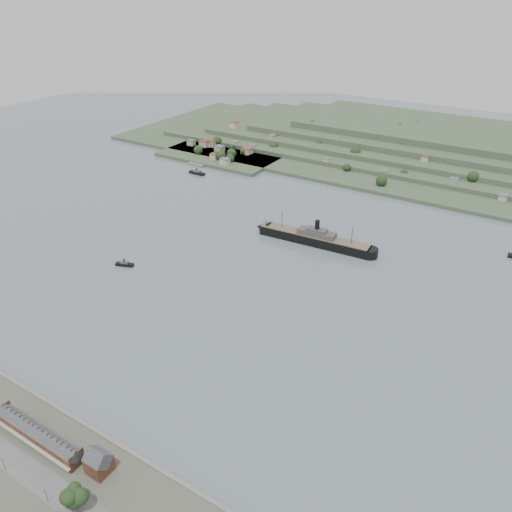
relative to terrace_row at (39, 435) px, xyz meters
The scene contains 9 objects.
ground 168.46m from the terrace_row, 86.59° to the left, with size 1400.00×1400.00×0.00m, color slate.
near_shore 22.02m from the terrace_row, 61.90° to the right, with size 220.00×80.00×2.60m.
terrace_row is the anchor object (origin of this frame).
gabled_building 37.74m from the terrace_row, ahead, with size 10.40×10.18×14.09m.
far_peninsula 562.42m from the terrace_row, 86.14° to the left, with size 760.00×309.00×30.00m.
steamship 263.43m from the terrace_row, 86.57° to the left, with size 112.73×20.04×27.03m.
tugboat 174.80m from the terrace_row, 121.88° to the left, with size 15.00×8.78×6.56m.
ferry_west 389.81m from the terrace_row, 116.78° to the left, with size 20.69×6.01×7.73m.
fig_tree 45.96m from the terrace_row, 18.78° to the right, with size 11.92×10.32×13.30m.
Camera 1 is at (169.38, -254.90, 200.74)m, focal length 35.00 mm.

